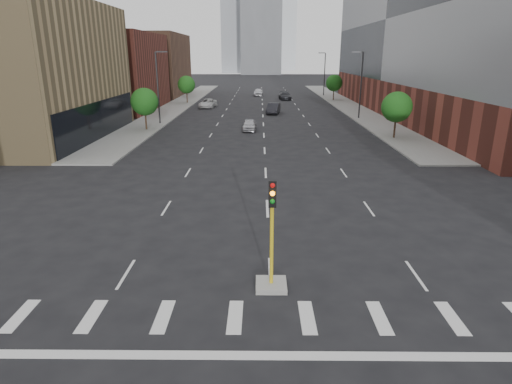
{
  "coord_description": "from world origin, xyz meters",
  "views": [
    {
      "loc": [
        -0.46,
        -5.77,
        8.67
      ],
      "look_at": [
        -0.63,
        13.38,
        2.5
      ],
      "focal_mm": 30.0,
      "sensor_mm": 36.0,
      "label": 1
    }
  ],
  "objects_px": {
    "car_near_left": "(249,125)",
    "car_deep_right": "(285,96)",
    "car_mid_right": "(273,108)",
    "car_far_left": "(208,103)",
    "median_traffic_signal": "(271,265)",
    "car_distant": "(258,92)"
  },
  "relations": [
    {
      "from": "car_near_left",
      "to": "car_far_left",
      "type": "relative_size",
      "value": 0.75
    },
    {
      "from": "median_traffic_signal",
      "to": "car_deep_right",
      "type": "distance_m",
      "value": 73.07
    },
    {
      "from": "median_traffic_signal",
      "to": "car_mid_right",
      "type": "height_order",
      "value": "median_traffic_signal"
    },
    {
      "from": "car_far_left",
      "to": "car_deep_right",
      "type": "relative_size",
      "value": 1.01
    },
    {
      "from": "median_traffic_signal",
      "to": "car_deep_right",
      "type": "bearing_deg",
      "value": 86.41
    },
    {
      "from": "car_mid_right",
      "to": "car_near_left",
      "type": "bearing_deg",
      "value": -93.59
    },
    {
      "from": "median_traffic_signal",
      "to": "car_mid_right",
      "type": "distance_m",
      "value": 51.46
    },
    {
      "from": "car_near_left",
      "to": "car_deep_right",
      "type": "bearing_deg",
      "value": 82.49
    },
    {
      "from": "median_traffic_signal",
      "to": "car_deep_right",
      "type": "height_order",
      "value": "median_traffic_signal"
    },
    {
      "from": "car_near_left",
      "to": "car_distant",
      "type": "relative_size",
      "value": 0.84
    },
    {
      "from": "car_near_left",
      "to": "car_deep_right",
      "type": "xyz_separation_m",
      "value": [
        6.27,
        36.69,
        0.08
      ]
    },
    {
      "from": "car_mid_right",
      "to": "car_far_left",
      "type": "distance_m",
      "value": 13.46
    },
    {
      "from": "median_traffic_signal",
      "to": "car_near_left",
      "type": "bearing_deg",
      "value": 92.68
    },
    {
      "from": "car_mid_right",
      "to": "car_distant",
      "type": "bearing_deg",
      "value": 103.34
    },
    {
      "from": "median_traffic_signal",
      "to": "car_distant",
      "type": "bearing_deg",
      "value": 90.58
    },
    {
      "from": "car_near_left",
      "to": "car_distant",
      "type": "xyz_separation_m",
      "value": [
        0.87,
        45.21,
        0.13
      ]
    },
    {
      "from": "car_far_left",
      "to": "car_deep_right",
      "type": "distance_m",
      "value": 19.54
    },
    {
      "from": "car_near_left",
      "to": "car_mid_right",
      "type": "xyz_separation_m",
      "value": [
        3.31,
        15.2,
        0.13
      ]
    },
    {
      "from": "car_near_left",
      "to": "car_deep_right",
      "type": "height_order",
      "value": "car_deep_right"
    },
    {
      "from": "car_near_left",
      "to": "car_far_left",
      "type": "bearing_deg",
      "value": 110.62
    },
    {
      "from": "median_traffic_signal",
      "to": "car_far_left",
      "type": "relative_size",
      "value": 0.83
    },
    {
      "from": "car_near_left",
      "to": "car_mid_right",
      "type": "height_order",
      "value": "car_mid_right"
    }
  ]
}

